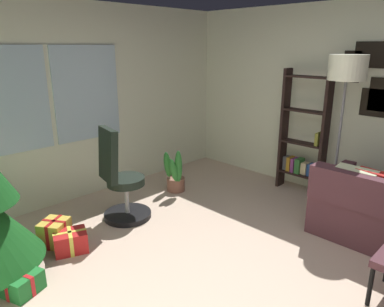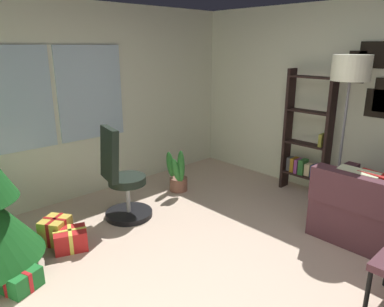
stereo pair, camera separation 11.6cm
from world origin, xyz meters
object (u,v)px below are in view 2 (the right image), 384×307
at_px(office_chair, 122,184).
at_px(floor_lamp, 350,77).
at_px(bookshelf, 307,141).
at_px(gift_box_red, 71,239).
at_px(gift_box_green, 20,279).
at_px(gift_box_gold, 56,230).
at_px(potted_plant, 177,176).

distance_m(office_chair, floor_lamp, 2.83).
bearing_deg(office_chair, floor_lamp, -40.36).
bearing_deg(bookshelf, gift_box_red, 164.59).
relative_size(gift_box_red, bookshelf, 0.23).
distance_m(gift_box_red, gift_box_green, 0.66).
bearing_deg(floor_lamp, office_chair, 139.64).
relative_size(gift_box_gold, floor_lamp, 0.19).
bearing_deg(office_chair, gift_box_gold, 178.76).
xyz_separation_m(office_chair, potted_plant, (0.99, 0.16, -0.19)).
height_order(gift_box_red, potted_plant, potted_plant).
distance_m(gift_box_gold, potted_plant, 1.81).
xyz_separation_m(gift_box_red, bookshelf, (3.03, -0.83, 0.63)).
height_order(gift_box_gold, floor_lamp, floor_lamp).
distance_m(gift_box_green, bookshelf, 3.71).
xyz_separation_m(floor_lamp, potted_plant, (-0.97, 1.82, -1.40)).
bearing_deg(floor_lamp, bookshelf, 63.24).
xyz_separation_m(office_chair, bookshelf, (2.26, -1.05, 0.30)).
height_order(gift_box_red, bookshelf, bookshelf).
relative_size(gift_box_gold, potted_plant, 0.58).
bearing_deg(gift_box_red, gift_box_gold, 101.57).
distance_m(office_chair, bookshelf, 2.51).
height_order(gift_box_gold, bookshelf, bookshelf).
height_order(gift_box_green, gift_box_gold, gift_box_gold).
distance_m(bookshelf, floor_lamp, 1.13).
distance_m(gift_box_green, gift_box_gold, 0.76).
relative_size(gift_box_red, floor_lamp, 0.20).
bearing_deg(potted_plant, office_chair, -171.05).
xyz_separation_m(gift_box_green, floor_lamp, (3.31, -1.15, 1.55)).
bearing_deg(gift_box_green, office_chair, 20.60).
distance_m(gift_box_green, floor_lamp, 3.83).
bearing_deg(gift_box_green, bookshelf, -8.54).
height_order(gift_box_green, bookshelf, bookshelf).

